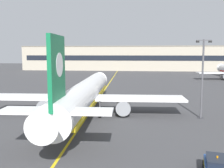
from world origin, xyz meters
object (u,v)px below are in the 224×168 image
at_px(apron_lamp_post, 202,77).
at_px(service_car_fifth, 217,168).
at_px(airliner_foreground, 85,94).
at_px(safety_cone_by_nose_gear, 101,96).

height_order(apron_lamp_post, service_car_fifth, apron_lamp_post).
xyz_separation_m(airliner_foreground, safety_cone_by_nose_gear, (0.15, 16.28, -3.11)).
height_order(airliner_foreground, apron_lamp_post, apron_lamp_post).
bearing_deg(service_car_fifth, apron_lamp_post, 80.77).
bearing_deg(safety_cone_by_nose_gear, airliner_foreground, -90.53).
bearing_deg(airliner_foreground, service_car_fifth, -52.33).
bearing_deg(apron_lamp_post, service_car_fifth, -99.23).
relative_size(airliner_foreground, safety_cone_by_nose_gear, 75.46).
bearing_deg(safety_cone_by_nose_gear, apron_lamp_post, -42.73).
distance_m(airliner_foreground, apron_lamp_post, 18.33).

